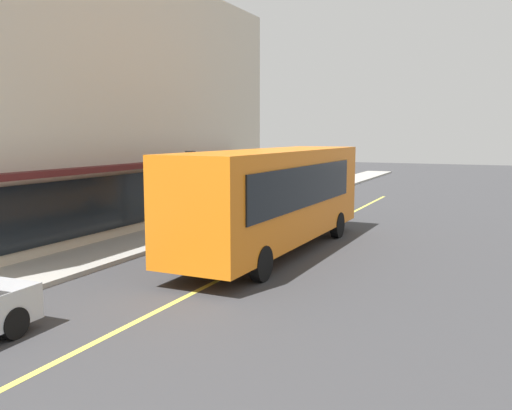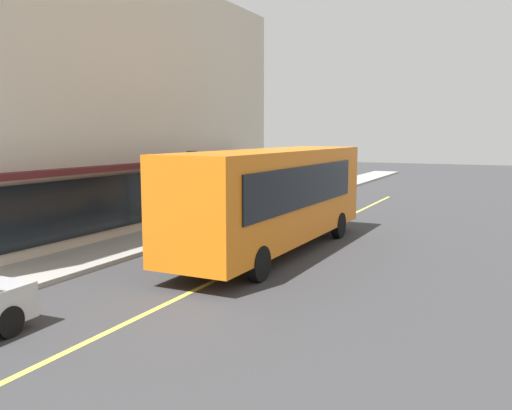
# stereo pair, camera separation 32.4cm
# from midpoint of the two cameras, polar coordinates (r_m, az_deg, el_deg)

# --- Properties ---
(ground) EXTENTS (120.00, 120.00, 0.00)m
(ground) POSITION_cam_midpoint_polar(r_m,az_deg,el_deg) (19.01, 1.89, -4.74)
(ground) COLOR #38383A
(sidewalk) EXTENTS (80.00, 2.49, 0.15)m
(sidewalk) POSITION_cam_midpoint_polar(r_m,az_deg,el_deg) (21.37, -10.47, -3.29)
(sidewalk) COLOR #9E9B93
(sidewalk) RESTS_ON ground
(lane_centre_stripe) EXTENTS (36.00, 0.16, 0.01)m
(lane_centre_stripe) POSITION_cam_midpoint_polar(r_m,az_deg,el_deg) (19.01, 1.89, -4.73)
(lane_centre_stripe) COLOR #D8D14C
(lane_centre_stripe) RESTS_ON ground
(storefront_building) EXTENTS (23.29, 11.14, 10.65)m
(storefront_building) POSITION_cam_midpoint_polar(r_m,az_deg,el_deg) (25.68, -22.28, 9.82)
(storefront_building) COLOR beige
(storefront_building) RESTS_ON ground
(bus) EXTENTS (11.16, 2.73, 3.50)m
(bus) POSITION_cam_midpoint_polar(r_m,az_deg,el_deg) (18.31, 1.54, 1.09)
(bus) COLOR orange
(bus) RESTS_ON ground
(traffic_light) EXTENTS (0.30, 0.52, 3.20)m
(traffic_light) POSITION_cam_midpoint_polar(r_m,az_deg,el_deg) (22.13, -7.26, 3.56)
(traffic_light) COLOR #2D2D33
(traffic_light) RESTS_ON sidewalk
(pedestrian_near_storefront) EXTENTS (0.34, 0.34, 1.61)m
(pedestrian_near_storefront) POSITION_cam_midpoint_polar(r_m,az_deg,el_deg) (25.98, -1.99, 1.03)
(pedestrian_near_storefront) COLOR black
(pedestrian_near_storefront) RESTS_ON sidewalk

